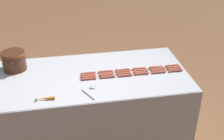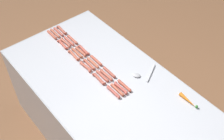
# 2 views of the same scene
# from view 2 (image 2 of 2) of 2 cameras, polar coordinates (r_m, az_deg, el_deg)

# --- Properties ---
(griddle_counter) EXTENTS (1.03, 2.09, 0.84)m
(griddle_counter) POSITION_cam_2_polar(r_m,az_deg,el_deg) (2.77, 0.16, -9.43)
(griddle_counter) COLOR #ADAFB5
(griddle_counter) RESTS_ON ground_plane
(hot_dog_0) EXTENTS (0.04, 0.17, 0.03)m
(hot_dog_0) POSITION_cam_2_polar(r_m,az_deg,el_deg) (3.02, -9.73, 7.66)
(hot_dog_0) COLOR #B15340
(hot_dog_0) RESTS_ON griddle_counter
(hot_dog_1) EXTENTS (0.03, 0.17, 0.03)m
(hot_dog_1) POSITION_cam_2_polar(r_m,az_deg,el_deg) (2.89, -7.67, 5.87)
(hot_dog_1) COLOR #BC5743
(hot_dog_1) RESTS_ON griddle_counter
(hot_dog_2) EXTENTS (0.03, 0.17, 0.03)m
(hot_dog_2) POSITION_cam_2_polar(r_m,az_deg,el_deg) (2.76, -5.50, 3.89)
(hot_dog_2) COLOR #BA4F41
(hot_dog_2) RESTS_ON griddle_counter
(hot_dog_3) EXTENTS (0.03, 0.17, 0.03)m
(hot_dog_3) POSITION_cam_2_polar(r_m,az_deg,el_deg) (2.65, -3.09, 1.87)
(hot_dog_3) COLOR #BB543F
(hot_dog_3) RESTS_ON griddle_counter
(hot_dog_4) EXTENTS (0.03, 0.17, 0.03)m
(hot_dog_4) POSITION_cam_2_polar(r_m,az_deg,el_deg) (2.55, -0.54, -0.42)
(hot_dog_4) COLOR #B05242
(hot_dog_4) RESTS_ON griddle_counter
(hot_dog_5) EXTENTS (0.03, 0.17, 0.03)m
(hot_dog_5) POSITION_cam_2_polar(r_m,az_deg,el_deg) (2.45, 2.42, -3.06)
(hot_dog_5) COLOR #BC533D
(hot_dog_5) RESTS_ON griddle_counter
(hot_dog_6) EXTENTS (0.03, 0.17, 0.03)m
(hot_dog_6) POSITION_cam_2_polar(r_m,az_deg,el_deg) (3.00, -10.36, 7.33)
(hot_dog_6) COLOR #B45345
(hot_dog_6) RESTS_ON griddle_counter
(hot_dog_7) EXTENTS (0.03, 0.17, 0.03)m
(hot_dog_7) POSITION_cam_2_polar(r_m,az_deg,el_deg) (2.88, -8.35, 5.59)
(hot_dog_7) COLOR #BE5444
(hot_dog_7) RESTS_ON griddle_counter
(hot_dog_8) EXTENTS (0.03, 0.17, 0.03)m
(hot_dog_8) POSITION_cam_2_polar(r_m,az_deg,el_deg) (2.75, -6.07, 3.59)
(hot_dog_8) COLOR #B65740
(hot_dog_8) RESTS_ON griddle_counter
(hot_dog_9) EXTENTS (0.03, 0.17, 0.03)m
(hot_dog_9) POSITION_cam_2_polar(r_m,az_deg,el_deg) (2.63, -3.72, 1.39)
(hot_dog_9) COLOR #B85B40
(hot_dog_9) RESTS_ON griddle_counter
(hot_dog_10) EXTENTS (0.03, 0.17, 0.03)m
(hot_dog_10) POSITION_cam_2_polar(r_m,az_deg,el_deg) (2.52, -1.12, -0.99)
(hot_dog_10) COLOR #B85945
(hot_dog_10) RESTS_ON griddle_counter
(hot_dog_11) EXTENTS (0.03, 0.17, 0.03)m
(hot_dog_11) POSITION_cam_2_polar(r_m,az_deg,el_deg) (2.43, 1.72, -3.51)
(hot_dog_11) COLOR #BF5247
(hot_dog_11) RESTS_ON griddle_counter
(hot_dog_12) EXTENTS (0.03, 0.17, 0.03)m
(hot_dog_12) POSITION_cam_2_polar(r_m,az_deg,el_deg) (2.99, -11.01, 7.02)
(hot_dog_12) COLOR #AF5841
(hot_dog_12) RESTS_ON griddle_counter
(hot_dog_13) EXTENTS (0.03, 0.17, 0.03)m
(hot_dog_13) POSITION_cam_2_polar(r_m,az_deg,el_deg) (2.86, -9.00, 5.30)
(hot_dog_13) COLOR #B25945
(hot_dog_13) RESTS_ON griddle_counter
(hot_dog_14) EXTENTS (0.03, 0.17, 0.03)m
(hot_dog_14) POSITION_cam_2_polar(r_m,az_deg,el_deg) (2.74, -6.80, 3.30)
(hot_dog_14) COLOR #B4583E
(hot_dog_14) RESTS_ON griddle_counter
(hot_dog_15) EXTENTS (0.03, 0.17, 0.03)m
(hot_dog_15) POSITION_cam_2_polar(r_m,az_deg,el_deg) (2.62, -4.45, 1.07)
(hot_dog_15) COLOR #B1523E
(hot_dog_15) RESTS_ON griddle_counter
(hot_dog_16) EXTENTS (0.03, 0.17, 0.03)m
(hot_dog_16) POSITION_cam_2_polar(r_m,az_deg,el_deg) (2.52, -1.87, -1.19)
(hot_dog_16) COLOR #B75645
(hot_dog_16) RESTS_ON griddle_counter
(hot_dog_17) EXTENTS (0.03, 0.17, 0.03)m
(hot_dog_17) POSITION_cam_2_polar(r_m,az_deg,el_deg) (2.42, 1.05, -3.87)
(hot_dog_17) COLOR #BC5B40
(hot_dog_17) RESTS_ON griddle_counter
(hot_dog_18) EXTENTS (0.03, 0.17, 0.03)m
(hot_dog_18) POSITION_cam_2_polar(r_m,az_deg,el_deg) (2.98, -11.59, 6.71)
(hot_dog_18) COLOR #BB543D
(hot_dog_18) RESTS_ON griddle_counter
(hot_dog_19) EXTENTS (0.04, 0.17, 0.03)m
(hot_dog_19) POSITION_cam_2_polar(r_m,az_deg,el_deg) (2.85, -9.55, 4.91)
(hot_dog_19) COLOR #BE4F3E
(hot_dog_19) RESTS_ON griddle_counter
(hot_dog_20) EXTENTS (0.04, 0.17, 0.03)m
(hot_dog_20) POSITION_cam_2_polar(r_m,az_deg,el_deg) (2.72, -7.42, 2.86)
(hot_dog_20) COLOR #BB5841
(hot_dog_20) RESTS_ON griddle_counter
(hot_dog_21) EXTENTS (0.04, 0.17, 0.03)m
(hot_dog_21) POSITION_cam_2_polar(r_m,az_deg,el_deg) (2.60, -5.15, 0.68)
(hot_dog_21) COLOR #BB5441
(hot_dog_21) RESTS_ON griddle_counter
(hot_dog_22) EXTENTS (0.03, 0.17, 0.03)m
(hot_dog_22) POSITION_cam_2_polar(r_m,az_deg,el_deg) (2.50, -2.54, -1.74)
(hot_dog_22) COLOR #B45141
(hot_dog_22) RESTS_ON griddle_counter
(hot_dog_23) EXTENTS (0.03, 0.17, 0.03)m
(hot_dog_23) POSITION_cam_2_polar(r_m,az_deg,el_deg) (2.40, 0.28, -4.29)
(hot_dog_23) COLOR #B65045
(hot_dog_23) RESTS_ON griddle_counter
(serving_spoon) EXTENTS (0.26, 0.16, 0.02)m
(serving_spoon) POSITION_cam_2_polar(r_m,az_deg,el_deg) (2.55, 5.73, -0.90)
(serving_spoon) COLOR #B7B7BC
(serving_spoon) RESTS_ON griddle_counter
(carrot) EXTENTS (0.04, 0.18, 0.03)m
(carrot) POSITION_cam_2_polar(r_m,az_deg,el_deg) (2.42, 14.62, -5.77)
(carrot) COLOR orange
(carrot) RESTS_ON griddle_counter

